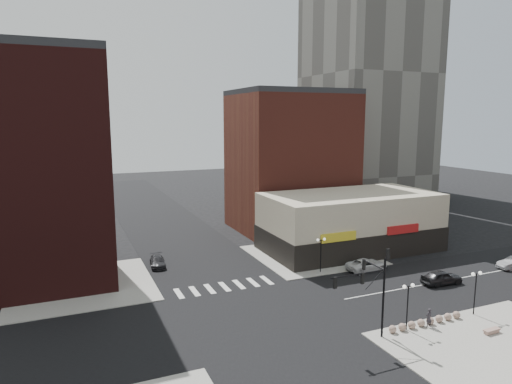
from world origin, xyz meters
TOP-DOWN VIEW (x-y plane):
  - ground at (0.00, 0.00)m, footprint 240.00×240.00m
  - road_ew at (0.00, 0.00)m, footprint 200.00×14.00m
  - road_ns at (0.00, 0.00)m, footprint 14.00×200.00m
  - sidewalk_nw at (-14.50, 14.50)m, footprint 15.00×15.00m
  - sidewalk_ne at (14.50, 14.50)m, footprint 15.00×15.00m
  - sidewalk_se at (16.00, -14.00)m, footprint 18.00×14.00m
  - building_nw at (-19.00, 18.50)m, footprint 16.00×15.00m
  - building_ne_midrise at (19.00, 29.50)m, footprint 18.00×15.00m
  - tower_far at (60.00, 56.00)m, footprint 18.00×18.00m
  - building_ne_row at (21.00, 15.00)m, footprint 24.20×12.20m
  - traffic_signal at (7.24, -7.83)m, footprint 5.59×3.09m
  - street_lamp_se_a at (11.00, -8.00)m, footprint 1.22×0.32m
  - street_lamp_se_b at (19.00, -8.00)m, footprint 1.22×0.32m
  - street_lamp_ne at (12.00, 8.00)m, footprint 1.22×0.32m
  - bollard_row at (13.18, -8.00)m, footprint 8.01×0.66m
  - white_suv at (17.60, 6.50)m, footprint 5.31×2.63m
  - dark_sedan_east at (22.43, -0.60)m, footprint 4.81×2.19m
  - dark_sedan_north at (-5.49, 18.06)m, footprint 2.23×4.50m
  - pedestrian at (13.19, -8.32)m, footprint 0.65×0.45m
  - stone_bench at (17.28, -11.41)m, footprint 1.66×0.54m

SIDE VIEW (x-z plane):
  - ground at x=0.00m, z-range 0.00..0.00m
  - road_ew at x=0.00m, z-range 0.00..0.02m
  - road_ns at x=0.00m, z-range 0.00..0.02m
  - sidewalk_nw at x=-14.50m, z-range 0.00..0.12m
  - sidewalk_ne at x=14.50m, z-range 0.00..0.12m
  - sidewalk_se at x=16.00m, z-range 0.00..0.12m
  - stone_bench at x=17.28m, z-range 0.13..0.52m
  - bollard_row at x=13.18m, z-range 0.12..0.78m
  - dark_sedan_north at x=-5.49m, z-range 0.00..1.26m
  - white_suv at x=17.60m, z-range 0.00..1.45m
  - dark_sedan_east at x=22.43m, z-range 0.00..1.60m
  - pedestrian at x=13.19m, z-range 0.12..1.83m
  - street_lamp_se_a at x=11.00m, z-range 1.21..5.37m
  - street_lamp_se_b at x=19.00m, z-range 1.21..5.37m
  - street_lamp_ne at x=12.00m, z-range 1.21..5.37m
  - building_ne_row at x=21.00m, z-range -0.70..7.30m
  - traffic_signal at x=7.24m, z-range 1.07..8.85m
  - building_ne_midrise at x=19.00m, z-range 0.00..22.00m
  - building_nw at x=-19.00m, z-range 0.00..25.00m
  - tower_far at x=60.00m, z-range 0.00..82.00m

